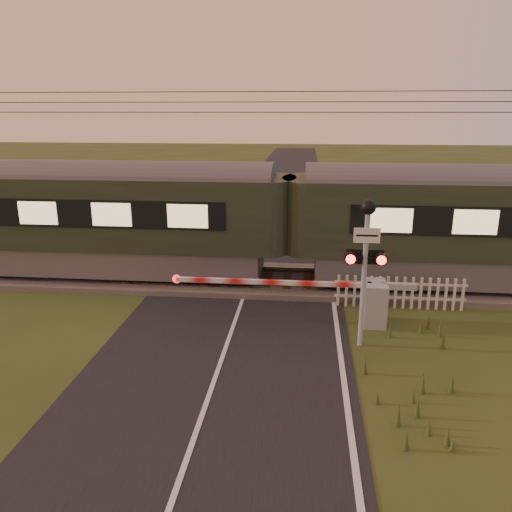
# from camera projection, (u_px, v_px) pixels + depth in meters

# --- Properties ---
(ground) EXTENTS (160.00, 160.00, 0.00)m
(ground) POSITION_uv_depth(u_px,v_px,m) (214.00, 382.00, 10.61)
(ground) COLOR #313E17
(ground) RESTS_ON ground
(road) EXTENTS (6.00, 140.00, 0.03)m
(road) POSITION_uv_depth(u_px,v_px,m) (213.00, 387.00, 10.38)
(road) COLOR black
(road) RESTS_ON ground
(track_bed) EXTENTS (140.00, 3.40, 0.39)m
(track_bed) POSITION_uv_depth(u_px,v_px,m) (249.00, 280.00, 16.80)
(track_bed) COLOR #47423D
(track_bed) RESTS_ON ground
(overhead_wires) EXTENTS (120.00, 0.62, 0.62)m
(overhead_wires) POSITION_uv_depth(u_px,v_px,m) (248.00, 105.00, 15.21)
(overhead_wires) COLOR black
(overhead_wires) RESTS_ON ground
(train) EXTENTS (39.35, 2.71, 3.66)m
(train) POSITION_uv_depth(u_px,v_px,m) (289.00, 221.00, 16.09)
(train) COLOR #5E5F63
(train) RESTS_ON ground
(boom_gate) EXTENTS (6.57, 0.91, 1.20)m
(boom_gate) POSITION_uv_depth(u_px,v_px,m) (364.00, 300.00, 13.36)
(boom_gate) COLOR gray
(boom_gate) RESTS_ON ground
(crossing_signal) EXTENTS (0.92, 0.37, 3.61)m
(crossing_signal) POSITION_uv_depth(u_px,v_px,m) (366.00, 248.00, 11.57)
(crossing_signal) COLOR gray
(crossing_signal) RESTS_ON ground
(picket_fence) EXTENTS (3.76, 0.08, 0.96)m
(picket_fence) POSITION_uv_depth(u_px,v_px,m) (400.00, 293.00, 14.42)
(picket_fence) COLOR silver
(picket_fence) RESTS_ON ground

